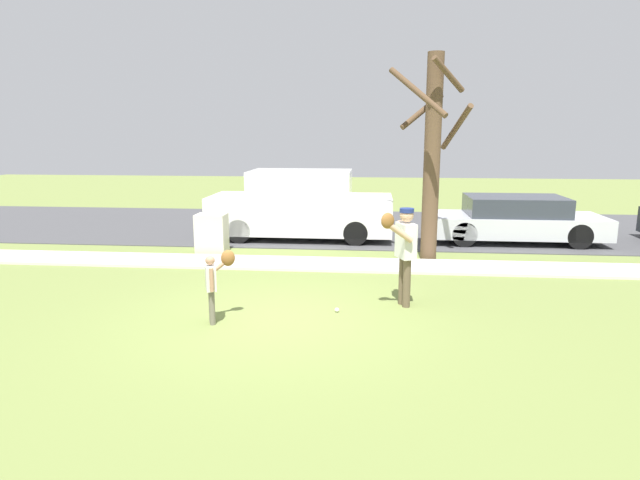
# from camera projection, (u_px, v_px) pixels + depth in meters

# --- Properties ---
(ground_plane) EXTENTS (48.00, 48.00, 0.00)m
(ground_plane) POSITION_uv_depth(u_px,v_px,m) (305.00, 266.00, 12.04)
(ground_plane) COLOR olive
(sidewalk_strip) EXTENTS (36.00, 1.20, 0.06)m
(sidewalk_strip) POSITION_uv_depth(u_px,v_px,m) (305.00, 264.00, 12.13)
(sidewalk_strip) COLOR beige
(sidewalk_strip) RESTS_ON ground
(road_surface) EXTENTS (36.00, 6.80, 0.02)m
(road_surface) POSITION_uv_depth(u_px,v_px,m) (325.00, 226.00, 17.01)
(road_surface) COLOR #424244
(road_surface) RESTS_ON ground
(person_adult) EXTENTS (0.63, 0.79, 1.69)m
(person_adult) POSITION_uv_depth(u_px,v_px,m) (404.00, 246.00, 9.08)
(person_adult) COLOR brown
(person_adult) RESTS_ON ground
(person_child) EXTENTS (0.45, 0.55, 1.12)m
(person_child) POSITION_uv_depth(u_px,v_px,m) (215.00, 278.00, 8.35)
(person_child) COLOR #6B6656
(person_child) RESTS_ON ground
(baseball) EXTENTS (0.07, 0.07, 0.07)m
(baseball) POSITION_uv_depth(u_px,v_px,m) (337.00, 310.00, 8.96)
(baseball) COLOR white
(baseball) RESTS_ON ground
(utility_cabinet) EXTENTS (0.72, 0.55, 0.96)m
(utility_cabinet) POSITION_uv_depth(u_px,v_px,m) (212.00, 233.00, 13.30)
(utility_cabinet) COLOR beige
(utility_cabinet) RESTS_ON ground
(street_tree_near) EXTENTS (1.84, 1.88, 4.66)m
(street_tree_near) POSITION_uv_depth(u_px,v_px,m) (432.00, 152.00, 12.25)
(street_tree_near) COLOR brown
(street_tree_near) RESTS_ON ground
(parked_van_white) EXTENTS (5.00, 1.95, 1.88)m
(parked_van_white) POSITION_uv_depth(u_px,v_px,m) (301.00, 206.00, 14.99)
(parked_van_white) COLOR silver
(parked_van_white) RESTS_ON road_surface
(parked_sedan_silver) EXTENTS (4.60, 1.80, 1.23)m
(parked_sedan_silver) POSITION_uv_depth(u_px,v_px,m) (514.00, 219.00, 14.52)
(parked_sedan_silver) COLOR silver
(parked_sedan_silver) RESTS_ON road_surface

